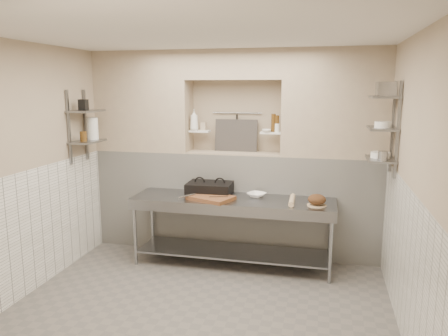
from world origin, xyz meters
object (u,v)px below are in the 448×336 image
(prep_table, at_px, (232,218))
(cutting_board, at_px, (211,198))
(bowl_alcove, at_px, (266,131))
(mixing_bowl, at_px, (257,195))
(panini_press, at_px, (210,188))
(rolling_pin, at_px, (292,200))
(bottle_soap, at_px, (194,120))
(jug_left, at_px, (93,129))
(bread_loaf, at_px, (317,199))

(prep_table, relative_size, cutting_board, 4.88)
(bowl_alcove, bearing_deg, mixing_bowl, -100.57)
(mixing_bowl, distance_m, bowl_alcove, 0.88)
(panini_press, height_order, rolling_pin, panini_press)
(panini_press, bearing_deg, mixing_bowl, -2.05)
(cutting_board, xyz_separation_m, bottle_soap, (-0.41, 0.63, 0.93))
(bottle_soap, xyz_separation_m, bowl_alcove, (1.01, -0.01, -0.13))
(rolling_pin, relative_size, jug_left, 1.52)
(cutting_board, height_order, bowl_alcove, bowl_alcove)
(panini_press, bearing_deg, bread_loaf, -11.98)
(panini_press, distance_m, bottle_soap, 1.00)
(bottle_soap, height_order, bowl_alcove, bottle_soap)
(mixing_bowl, height_order, rolling_pin, rolling_pin)
(cutting_board, height_order, mixing_bowl, mixing_bowl)
(cutting_board, relative_size, bottle_soap, 1.83)
(rolling_pin, distance_m, bottle_soap, 1.78)
(panini_press, height_order, bread_loaf, panini_press)
(rolling_pin, bearing_deg, panini_press, 169.67)
(rolling_pin, bearing_deg, bottle_soap, 158.54)
(prep_table, relative_size, bottle_soap, 8.93)
(cutting_board, bearing_deg, bowl_alcove, 45.68)
(bowl_alcove, bearing_deg, bottle_soap, 179.57)
(rolling_pin, height_order, jug_left, jug_left)
(jug_left, bearing_deg, bowl_alcove, 12.43)
(cutting_board, relative_size, bowl_alcove, 4.26)
(mixing_bowl, height_order, bread_loaf, bread_loaf)
(panini_press, relative_size, jug_left, 2.03)
(bread_loaf, bearing_deg, rolling_pin, 167.64)
(rolling_pin, height_order, bread_loaf, bread_loaf)
(cutting_board, relative_size, jug_left, 1.83)
(cutting_board, height_order, bread_loaf, bread_loaf)
(prep_table, distance_m, rolling_pin, 0.81)
(cutting_board, xyz_separation_m, bowl_alcove, (0.61, 0.62, 0.81))
(jug_left, bearing_deg, cutting_board, -4.10)
(bread_loaf, bearing_deg, panini_press, 169.23)
(cutting_board, distance_m, bowl_alcove, 1.19)
(panini_press, distance_m, jug_left, 1.77)
(bread_loaf, bearing_deg, bowl_alcove, 138.82)
(prep_table, xyz_separation_m, bowl_alcove, (0.35, 0.52, 1.09))
(panini_press, relative_size, mixing_bowl, 2.56)
(mixing_bowl, distance_m, bread_loaf, 0.81)
(panini_press, distance_m, bowl_alcove, 1.09)
(bread_loaf, distance_m, bowl_alcove, 1.20)
(panini_press, relative_size, bottle_soap, 2.04)
(cutting_board, bearing_deg, jug_left, 175.90)
(panini_press, height_order, bowl_alcove, bowl_alcove)
(rolling_pin, distance_m, bread_loaf, 0.31)
(prep_table, bearing_deg, bottle_soap, 141.59)
(bottle_soap, relative_size, jug_left, 1.00)
(bread_loaf, bearing_deg, prep_table, 174.62)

